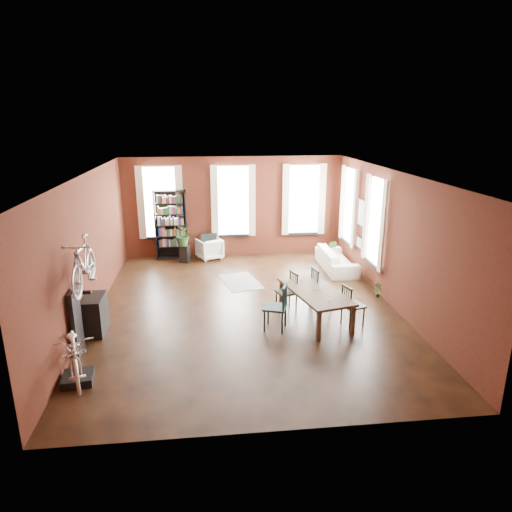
{
  "coord_description": "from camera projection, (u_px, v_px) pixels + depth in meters",
  "views": [
    {
      "loc": [
        -0.9,
        -10.03,
        4.39
      ],
      "look_at": [
        0.3,
        0.6,
        1.11
      ],
      "focal_mm": 32.0,
      "sensor_mm": 36.0,
      "label": 1
    }
  ],
  "objects": [
    {
      "name": "dining_chair_c",
      "position": [
        353.0,
        305.0,
        9.92
      ],
      "size": [
        0.52,
        0.52,
        0.92
      ],
      "primitive_type": "cube",
      "rotation": [
        0.0,
        0.0,
        1.83
      ],
      "color": "#1D2F1B",
      "rests_on": "ground"
    },
    {
      "name": "plant_small",
      "position": [
        377.0,
        295.0,
        11.55
      ],
      "size": [
        0.28,
        0.42,
        0.14
      ],
      "primitive_type": "imported",
      "rotation": [
        0.0,
        0.0,
        0.2
      ],
      "color": "#305823",
      "rests_on": "ground"
    },
    {
      "name": "bookshelf",
      "position": [
        171.0,
        225.0,
        14.46
      ],
      "size": [
        1.0,
        0.32,
        2.2
      ],
      "primitive_type": "cube",
      "color": "black",
      "rests_on": "ground"
    },
    {
      "name": "dining_table",
      "position": [
        314.0,
        305.0,
        10.19
      ],
      "size": [
        1.41,
        2.25,
        0.71
      ],
      "primitive_type": "cube",
      "rotation": [
        0.0,
        0.0,
        0.24
      ],
      "color": "#4D3E2E",
      "rests_on": "ground"
    },
    {
      "name": "striped_rug",
      "position": [
        241.0,
        282.0,
        12.64
      ],
      "size": [
        1.21,
        1.62,
        0.01
      ],
      "primitive_type": "cube",
      "rotation": [
        0.0,
        0.0,
        0.22
      ],
      "color": "black",
      "rests_on": "ground"
    },
    {
      "name": "bicycle_hung",
      "position": [
        81.0,
        247.0,
        8.24
      ],
      "size": [
        0.47,
        1.0,
        1.66
      ],
      "primitive_type": "imported",
      "color": "#A5A8AD",
      "rests_on": "bike_wall_rack"
    },
    {
      "name": "plant_by_sofa",
      "position": [
        331.0,
        256.0,
        14.5
      ],
      "size": [
        0.6,
        0.75,
        0.29
      ],
      "primitive_type": "imported",
      "rotation": [
        0.0,
        0.0,
        -0.42
      ],
      "color": "#2E5C25",
      "rests_on": "ground"
    },
    {
      "name": "console_table",
      "position": [
        95.0,
        315.0,
        9.59
      ],
      "size": [
        0.4,
        0.8,
        0.8
      ],
      "primitive_type": "cube",
      "color": "black",
      "rests_on": "ground"
    },
    {
      "name": "bicycle_floor",
      "position": [
        72.0,
        331.0,
        7.55
      ],
      "size": [
        0.83,
        1.03,
        1.69
      ],
      "primitive_type": "imported",
      "rotation": [
        0.0,
        0.0,
        0.31
      ],
      "color": "silver",
      "rests_on": "bike_trainer"
    },
    {
      "name": "dining_chair_b",
      "position": [
        286.0,
        292.0,
        10.65
      ],
      "size": [
        0.53,
        0.53,
        0.93
      ],
      "primitive_type": "cube",
      "rotation": [
        0.0,
        0.0,
        -1.28
      ],
      "color": "#1E2E1B",
      "rests_on": "ground"
    },
    {
      "name": "plant_on_stand",
      "position": [
        183.0,
        237.0,
        14.11
      ],
      "size": [
        0.81,
        0.85,
        0.54
      ],
      "primitive_type": "imported",
      "rotation": [
        0.0,
        0.0,
        -0.33
      ],
      "color": "#255120",
      "rests_on": "plant_stand"
    },
    {
      "name": "cream_sofa",
      "position": [
        337.0,
        256.0,
        13.58
      ],
      "size": [
        0.61,
        2.08,
        0.81
      ],
      "primitive_type": "imported",
      "rotation": [
        0.0,
        0.0,
        1.57
      ],
      "color": "beige",
      "rests_on": "ground"
    },
    {
      "name": "plant_stand",
      "position": [
        185.0,
        254.0,
        14.29
      ],
      "size": [
        0.35,
        0.35,
        0.54
      ],
      "primitive_type": "cube",
      "rotation": [
        0.0,
        0.0,
        -0.35
      ],
      "color": "black",
      "rests_on": "ground"
    },
    {
      "name": "dining_chair_a",
      "position": [
        275.0,
        307.0,
        9.69
      ],
      "size": [
        0.6,
        0.6,
        1.02
      ],
      "primitive_type": "cube",
      "rotation": [
        0.0,
        0.0,
        -1.92
      ],
      "color": "#193838",
      "rests_on": "ground"
    },
    {
      "name": "white_armchair",
      "position": [
        209.0,
        248.0,
        14.61
      ],
      "size": [
        0.91,
        0.89,
        0.73
      ],
      "primitive_type": "imported",
      "rotation": [
        0.0,
        0.0,
        3.55
      ],
      "color": "white",
      "rests_on": "ground"
    },
    {
      "name": "bike_wall_rack",
      "position": [
        77.0,
        322.0,
        8.64
      ],
      "size": [
        0.16,
        0.6,
        1.3
      ],
      "primitive_type": "cube",
      "color": "black",
      "rests_on": "ground"
    },
    {
      "name": "bike_trainer",
      "position": [
        78.0,
        378.0,
        7.84
      ],
      "size": [
        0.56,
        0.56,
        0.15
      ],
      "primitive_type": "cube",
      "rotation": [
        0.0,
        0.0,
        0.12
      ],
      "color": "black",
      "rests_on": "ground"
    },
    {
      "name": "room",
      "position": [
        254.0,
        215.0,
        10.9
      ],
      "size": [
        9.0,
        9.04,
        3.22
      ],
      "color": "black",
      "rests_on": "ground"
    },
    {
      "name": "dining_chair_d",
      "position": [
        322.0,
        288.0,
        10.83
      ],
      "size": [
        0.52,
        0.52,
        0.99
      ],
      "primitive_type": "cube",
      "rotation": [
        0.0,
        0.0,
        1.73
      ],
      "color": "#1C3B3D",
      "rests_on": "ground"
    }
  ]
}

